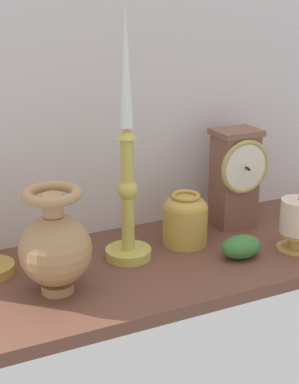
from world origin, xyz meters
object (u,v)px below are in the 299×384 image
Objects in this scene: brass_vase_bulbous at (55,246)px; candlestick_tall_center at (127,178)px; pillar_candle_front at (297,222)px; brass_vase_jar at (185,218)px; mantel_clock at (236,176)px.

candlestick_tall_center is at bearing 23.25° from brass_vase_bulbous.
brass_vase_jar is at bearing 147.28° from pillar_candle_front.
candlestick_tall_center reaches higher than pillar_candle_front.
candlestick_tall_center is at bearing -169.70° from mantel_clock.
brass_vase_jar is at bearing 4.72° from candlestick_tall_center.
mantel_clock reaches higher than brass_vase_jar.
brass_vase_bulbous is at bearing -156.75° from candlestick_tall_center.
mantel_clock is 45.62cm from brass_vase_bulbous.
brass_vase_jar is at bearing -164.79° from mantel_clock.
candlestick_tall_center reaches higher than mantel_clock.
brass_vase_bulbous is 1.73× the size of brass_vase_jar.
pillar_candle_front is at bearing -32.72° from brass_vase_jar.
mantel_clock reaches higher than pillar_candle_front.
candlestick_tall_center is 16.87cm from brass_vase_jar.
mantel_clock is 28.33cm from candlestick_tall_center.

